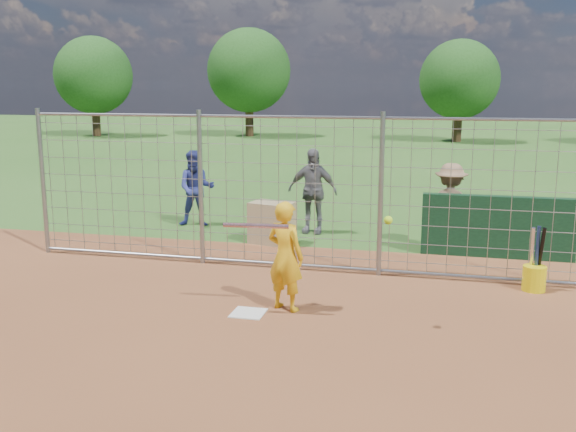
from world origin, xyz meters
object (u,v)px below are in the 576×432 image
(equipment_bin, at_px, (272,223))
(bystander_b, at_px, (312,191))
(batter, at_px, (285,256))
(bucket_with_bats, at_px, (534,275))
(bystander_c, at_px, (450,206))
(bystander_a, at_px, (196,188))

(equipment_bin, bearing_deg, bystander_b, 75.92)
(batter, bearing_deg, bucket_with_bats, -132.63)
(bystander_b, distance_m, bystander_c, 2.82)
(bystander_b, distance_m, bucket_with_bats, 5.00)
(bystander_c, relative_size, bucket_with_bats, 1.64)
(bystander_a, height_order, equipment_bin, bystander_a)
(bystander_a, bearing_deg, bystander_c, -23.94)
(batter, bearing_deg, bystander_a, -35.05)
(bystander_a, distance_m, bystander_b, 2.56)
(bystander_a, relative_size, bucket_with_bats, 1.67)
(bystander_b, height_order, bystander_c, bystander_b)
(bystander_b, height_order, bucket_with_bats, bystander_b)
(equipment_bin, bearing_deg, batter, -58.66)
(bystander_a, xyz_separation_m, equipment_bin, (2.00, -1.15, -0.42))
(batter, relative_size, bucket_with_bats, 1.53)
(batter, distance_m, bystander_c, 4.49)
(bystander_c, bearing_deg, bucket_with_bats, 124.68)
(batter, bearing_deg, bystander_c, -97.40)
(batter, distance_m, bucket_with_bats, 3.80)
(bystander_c, bearing_deg, equipment_bin, 12.96)
(bystander_b, bearing_deg, bucket_with_bats, -32.96)
(batter, height_order, bystander_b, bystander_b)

